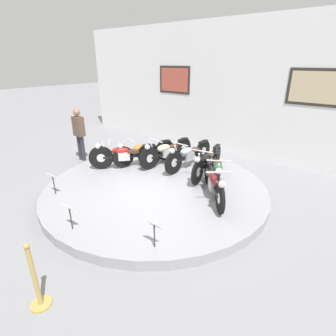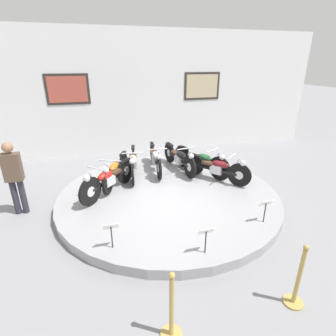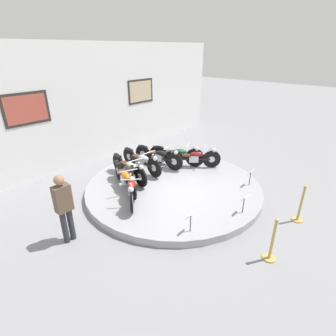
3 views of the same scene
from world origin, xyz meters
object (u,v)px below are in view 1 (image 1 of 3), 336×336
object	(u,v)px
motorcycle_orange	(143,151)
info_placard_front_right	(154,228)
motorcycle_red	(124,154)
motorcycle_black	(207,161)
motorcycle_silver	(188,154)
info_placard_front_centre	(70,212)
motorcycle_green	(217,171)
motorcycle_cream	(166,151)
stanchion_post_right_of_entry	(37,286)
info_placard_front_left	(53,179)
motorcycle_maroon	(214,182)
visitor_standing	(79,132)

from	to	relation	value
motorcycle_orange	info_placard_front_right	world-z (taller)	motorcycle_orange
motorcycle_red	motorcycle_black	xyz separation A→B (m)	(2.13, 0.98, -0.01)
motorcycle_silver	motorcycle_orange	bearing A→B (deg)	-155.03
motorcycle_orange	info_placard_front_centre	world-z (taller)	motorcycle_orange
motorcycle_black	motorcycle_green	xyz separation A→B (m)	(0.52, -0.41, 0.01)
motorcycle_cream	stanchion_post_right_of_entry	distance (m)	5.01
motorcycle_red	info_placard_front_centre	size ratio (longest dim) A/B	2.99
motorcycle_black	info_placard_front_left	xyz separation A→B (m)	(-2.20, -3.08, -0.02)
motorcycle_maroon	info_placard_front_left	xyz separation A→B (m)	(-2.95, -2.10, -0.01)
motorcycle_cream	info_placard_front_right	xyz separation A→B (m)	(2.20, -3.08, -0.02)
visitor_standing	stanchion_post_right_of_entry	size ratio (longest dim) A/B	1.65
visitor_standing	stanchion_post_right_of_entry	xyz separation A→B (m)	(4.33, -3.72, -0.61)
motorcycle_maroon	stanchion_post_right_of_entry	distance (m)	3.81
motorcycle_red	info_placard_front_right	distance (m)	3.62
motorcycle_maroon	info_placard_front_left	distance (m)	3.62
motorcycle_cream	info_placard_front_left	xyz separation A→B (m)	(-0.82, -3.08, -0.02)
motorcycle_orange	stanchion_post_right_of_entry	distance (m)	4.83
motorcycle_orange	motorcycle_silver	world-z (taller)	motorcycle_silver
motorcycle_orange	motorcycle_green	size ratio (longest dim) A/B	1.03
motorcycle_silver	motorcycle_green	distance (m)	1.34
visitor_standing	motorcycle_silver	bearing A→B (deg)	18.98
motorcycle_red	motorcycle_maroon	bearing A→B (deg)	-0.06
motorcycle_black	info_placard_front_left	world-z (taller)	motorcycle_black
motorcycle_red	visitor_standing	distance (m)	2.02
motorcycle_red	visitor_standing	bearing A→B (deg)	-178.59
motorcycle_cream	stanchion_post_right_of_entry	xyz separation A→B (m)	(1.60, -4.74, -0.25)
visitor_standing	motorcycle_black	bearing A→B (deg)	14.00
motorcycle_orange	info_placard_front_left	world-z (taller)	motorcycle_orange
motorcycle_maroon	stanchion_post_right_of_entry	world-z (taller)	stanchion_post_right_of_entry
motorcycle_orange	info_placard_front_centre	xyz separation A→B (m)	(1.21, -3.22, -0.01)
info_placard_front_left	visitor_standing	world-z (taller)	visitor_standing
motorcycle_maroon	motorcycle_black	bearing A→B (deg)	127.26
visitor_standing	motorcycle_maroon	bearing A→B (deg)	0.54
motorcycle_silver	info_placard_front_left	world-z (taller)	motorcycle_silver
motorcycle_green	visitor_standing	bearing A→B (deg)	-172.42
motorcycle_cream	motorcycle_black	bearing A→B (deg)	0.00
motorcycle_green	motorcycle_maroon	xyz separation A→B (m)	(0.22, -0.57, -0.02)
motorcycle_orange	motorcycle_silver	xyz separation A→B (m)	(1.21, 0.56, 0.01)
stanchion_post_right_of_entry	info_placard_front_right	bearing A→B (deg)	70.23
motorcycle_orange	motorcycle_green	distance (m)	2.43
stanchion_post_right_of_entry	motorcycle_red	bearing A→B (deg)	121.94
info_placard_front_centre	info_placard_front_right	distance (m)	1.61
motorcycle_silver	info_placard_front_right	world-z (taller)	motorcycle_silver
motorcycle_black	info_placard_front_centre	xyz separation A→B (m)	(-0.69, -3.63, -0.02)
motorcycle_silver	info_placard_front_centre	size ratio (longest dim) A/B	3.92
motorcycle_green	motorcycle_cream	bearing A→B (deg)	167.91
visitor_standing	motorcycle_red	bearing A→B (deg)	1.41
info_placard_front_centre	stanchion_post_right_of_entry	bearing A→B (deg)	-50.64
motorcycle_cream	motorcycle_silver	size ratio (longest dim) A/B	0.99
motorcycle_black	motorcycle_red	bearing A→B (deg)	-155.33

